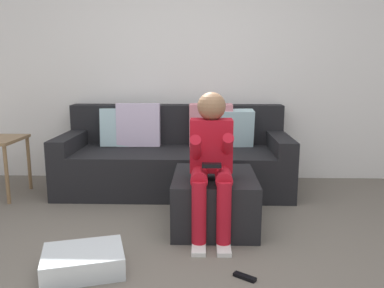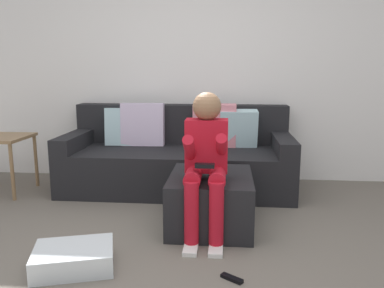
% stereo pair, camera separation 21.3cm
% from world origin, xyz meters
% --- Properties ---
extents(ground_plane, '(7.81, 7.81, 0.00)m').
position_xyz_m(ground_plane, '(0.00, 0.00, 0.00)').
color(ground_plane, '#6B6359').
extents(wall_back, '(6.00, 0.10, 2.72)m').
position_xyz_m(wall_back, '(0.00, 2.31, 1.36)').
color(wall_back, white).
rests_on(wall_back, ground_plane).
extents(couch_sectional, '(2.37, 0.98, 0.91)m').
position_xyz_m(couch_sectional, '(-0.12, 1.84, 0.34)').
color(couch_sectional, black).
rests_on(couch_sectional, ground_plane).
extents(ottoman, '(0.66, 0.79, 0.43)m').
position_xyz_m(ottoman, '(0.27, 0.80, 0.21)').
color(ottoman, black).
rests_on(ottoman, ground_plane).
extents(person_seated, '(0.32, 0.59, 1.10)m').
position_xyz_m(person_seated, '(0.24, 0.61, 0.62)').
color(person_seated, red).
rests_on(person_seated, ground_plane).
extents(storage_bin, '(0.58, 0.51, 0.14)m').
position_xyz_m(storage_bin, '(-0.58, 0.01, 0.07)').
color(storage_bin, silver).
rests_on(storage_bin, ground_plane).
extents(remote_near_ottoman, '(0.14, 0.12, 0.02)m').
position_xyz_m(remote_near_ottoman, '(0.44, -0.05, 0.01)').
color(remote_near_ottoman, black).
rests_on(remote_near_ottoman, ground_plane).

